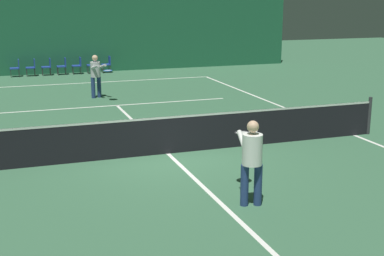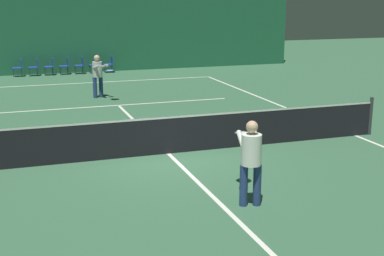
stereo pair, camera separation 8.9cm
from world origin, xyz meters
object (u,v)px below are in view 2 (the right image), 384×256
at_px(player_far, 98,73).
at_px(player_near, 251,156).
at_px(courtside_chair_2, 50,65).
at_px(courtside_chair_0, 19,67).
at_px(courtside_chair_6, 110,63).
at_px(courtside_chair_4, 80,64).
at_px(courtside_chair_1, 35,66).
at_px(courtside_chair_5, 95,64).
at_px(tennis_net, 168,134).
at_px(courtside_chair_3, 65,65).

bearing_deg(player_far, player_near, -13.95).
bearing_deg(player_far, courtside_chair_2, 172.27).
relative_size(courtside_chair_0, courtside_chair_6, 1.00).
height_order(player_far, courtside_chair_6, player_far).
relative_size(player_near, courtside_chair_6, 1.94).
distance_m(player_near, courtside_chair_4, 18.64).
relative_size(courtside_chair_0, courtside_chair_1, 1.00).
bearing_deg(courtside_chair_5, courtside_chair_0, -90.00).
xyz_separation_m(tennis_net, courtside_chair_2, (-1.72, 14.92, -0.03)).
xyz_separation_m(courtside_chair_0, courtside_chair_2, (1.48, 0.00, 0.00)).
height_order(courtside_chair_0, courtside_chair_2, same).
bearing_deg(player_near, courtside_chair_4, 16.23).
bearing_deg(player_near, courtside_chair_3, 18.50).
relative_size(player_near, courtside_chair_1, 1.94).
height_order(courtside_chair_3, courtside_chair_6, same).
xyz_separation_m(tennis_net, courtside_chair_0, (-3.21, 14.92, -0.03)).
bearing_deg(player_far, tennis_net, -15.50).
relative_size(courtside_chair_0, courtside_chair_4, 1.00).
xyz_separation_m(player_far, courtside_chair_1, (-2.04, 6.81, -0.47)).
bearing_deg(courtside_chair_1, courtside_chair_2, 90.00).
bearing_deg(courtside_chair_1, tennis_net, 9.38).
distance_m(player_near, courtside_chair_1, 18.86).
distance_m(courtside_chair_4, courtside_chair_6, 1.48).
xyz_separation_m(player_near, courtside_chair_2, (-2.24, 18.62, -0.47)).
bearing_deg(player_near, courtside_chair_5, 13.95).
xyz_separation_m(player_far, courtside_chair_5, (0.92, 6.81, -0.47)).
height_order(courtside_chair_1, courtside_chair_2, same).
bearing_deg(courtside_chair_2, player_far, 10.78).
bearing_deg(courtside_chair_6, courtside_chair_4, -90.00).
bearing_deg(player_near, courtside_chair_6, 11.68).
xyz_separation_m(player_far, courtside_chair_2, (-1.30, 6.81, -0.47)).
distance_m(courtside_chair_2, courtside_chair_6, 2.96).
distance_m(courtside_chair_0, courtside_chair_3, 2.22).
bearing_deg(courtside_chair_1, courtside_chair_0, -90.00).
relative_size(courtside_chair_1, courtside_chair_3, 1.00).
height_order(courtside_chair_4, courtside_chair_6, same).
bearing_deg(player_near, courtside_chair_1, 22.99).
bearing_deg(player_near, tennis_net, 21.81).
relative_size(player_far, courtside_chair_0, 1.96).
bearing_deg(player_near, player_far, 18.46).
relative_size(tennis_net, player_far, 7.30).
relative_size(player_near, courtside_chair_3, 1.94).
distance_m(player_near, courtside_chair_5, 18.63).
bearing_deg(courtside_chair_6, tennis_net, -4.74).
xyz_separation_m(courtside_chair_0, courtside_chair_5, (3.70, 0.00, 0.00)).
relative_size(player_far, courtside_chair_4, 1.96).
relative_size(tennis_net, courtside_chair_1, 14.29).
relative_size(tennis_net, courtside_chair_4, 14.29).
xyz_separation_m(tennis_net, courtside_chair_6, (1.24, 14.92, -0.03)).
relative_size(courtside_chair_4, courtside_chair_5, 1.00).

